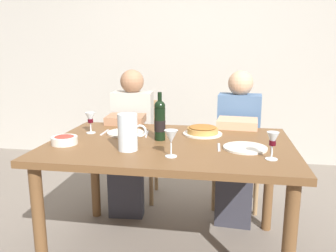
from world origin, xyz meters
TOP-DOWN VIEW (x-y plane):
  - ground_plane at (0.00, 0.00)m, footprint 8.00×8.00m
  - back_wall at (0.00, 2.10)m, footprint 8.00×0.10m
  - dining_table at (0.00, 0.00)m, footprint 1.50×1.00m
  - wine_bottle at (-0.07, 0.05)m, footprint 0.07×0.07m
  - water_pitcher at (-0.20, -0.21)m, footprint 0.17×0.11m
  - baked_tart at (0.19, 0.24)m, footprint 0.27×0.27m
  - salad_bowl at (-0.62, -0.15)m, footprint 0.16×0.16m
  - wine_glass_left_diner at (-0.57, 0.15)m, footprint 0.07×0.07m
  - wine_glass_right_diner at (0.58, -0.25)m, footprint 0.06×0.06m
  - wine_glass_centre at (0.06, -0.29)m, footprint 0.07×0.07m
  - dinner_plate_left_setting at (0.46, -0.07)m, footprint 0.25×0.25m
  - dinner_plate_right_setting at (-0.33, 0.17)m, footprint 0.25×0.25m
  - fork_left_setting at (0.31, -0.07)m, footprint 0.02×0.16m
  - knife_left_setting at (0.61, -0.07)m, footprint 0.03×0.18m
  - knife_right_setting at (-0.18, 0.17)m, footprint 0.04×0.18m
  - spoon_right_setting at (-0.48, 0.17)m, footprint 0.02×0.16m
  - chair_left at (-0.46, 0.91)m, footprint 0.43×0.43m
  - diner_left at (-0.44, 0.68)m, footprint 0.36×0.52m
  - chair_right at (0.46, 0.90)m, footprint 0.43×0.43m
  - diner_right at (0.44, 0.67)m, footprint 0.36×0.52m

SIDE VIEW (x-z plane):
  - ground_plane at x=0.00m, z-range 0.00..0.00m
  - chair_left at x=-0.46m, z-range 0.06..0.93m
  - chair_right at x=0.46m, z-range 0.06..0.93m
  - diner_left at x=-0.44m, z-range 0.04..1.20m
  - diner_right at x=0.44m, z-range 0.04..1.20m
  - dining_table at x=0.00m, z-range 0.29..1.05m
  - fork_left_setting at x=0.31m, z-range 0.76..0.76m
  - knife_left_setting at x=0.61m, z-range 0.76..0.76m
  - knife_right_setting at x=-0.18m, z-range 0.76..0.76m
  - spoon_right_setting at x=-0.48m, z-range 0.76..0.76m
  - dinner_plate_left_setting at x=0.46m, z-range 0.76..0.77m
  - dinner_plate_right_setting at x=-0.33m, z-range 0.76..0.77m
  - baked_tart at x=0.19m, z-range 0.76..0.82m
  - salad_bowl at x=-0.62m, z-range 0.76..0.82m
  - water_pitcher at x=-0.20m, z-range 0.75..0.96m
  - wine_glass_left_diner at x=-0.57m, z-range 0.79..0.93m
  - wine_glass_right_diner at x=0.58m, z-range 0.79..0.94m
  - wine_glass_centre at x=0.06m, z-range 0.79..0.94m
  - wine_bottle at x=-0.07m, z-range 0.74..1.04m
  - back_wall at x=0.00m, z-range 0.00..2.80m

